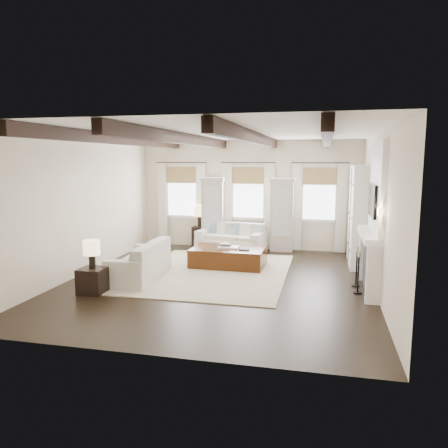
% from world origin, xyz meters
% --- Properties ---
extents(ground, '(7.50, 7.50, 0.00)m').
position_xyz_m(ground, '(0.00, 0.00, 0.00)').
color(ground, black).
rests_on(ground, ground).
extents(room_shell, '(6.54, 7.54, 3.22)m').
position_xyz_m(room_shell, '(0.75, 0.90, 1.89)').
color(room_shell, '#EEDFC5').
rests_on(room_shell, ground).
extents(area_rug, '(3.42, 4.36, 0.02)m').
position_xyz_m(area_rug, '(-0.30, 0.68, 0.01)').
color(area_rug, '#BFB095').
rests_on(area_rug, ground).
extents(sofa_back, '(2.05, 1.20, 0.82)m').
position_xyz_m(sofa_back, '(-0.38, 3.11, 0.34)').
color(sofa_back, beige).
rests_on(sofa_back, ground).
extents(sofa_left, '(0.93, 1.95, 0.82)m').
position_xyz_m(sofa_left, '(-1.72, -0.19, 0.34)').
color(sofa_left, beige).
rests_on(sofa_left, ground).
extents(ottoman, '(1.81, 1.15, 0.47)m').
position_xyz_m(ottoman, '(-0.09, 1.37, 0.24)').
color(ottoman, black).
rests_on(ottoman, ground).
extents(tray, '(0.51, 0.39, 0.04)m').
position_xyz_m(tray, '(-0.08, 1.39, 0.49)').
color(tray, white).
rests_on(tray, ottoman).
extents(book_lower, '(0.26, 0.20, 0.04)m').
position_xyz_m(book_lower, '(-0.16, 1.40, 0.53)').
color(book_lower, '#262628').
rests_on(book_lower, tray).
extents(book_upper, '(0.22, 0.17, 0.03)m').
position_xyz_m(book_upper, '(-0.20, 1.40, 0.57)').
color(book_upper, beige).
rests_on(book_upper, book_lower).
extents(book_loose, '(0.24, 0.18, 0.03)m').
position_xyz_m(book_loose, '(0.34, 1.21, 0.49)').
color(book_loose, '#262628').
rests_on(book_loose, ottoman).
extents(side_table_front, '(0.50, 0.50, 0.50)m').
position_xyz_m(side_table_front, '(-2.26, -1.37, 0.25)').
color(side_table_front, black).
rests_on(side_table_front, ground).
extents(lamp_front, '(0.33, 0.33, 0.57)m').
position_xyz_m(lamp_front, '(-2.26, -1.37, 0.89)').
color(lamp_front, black).
rests_on(lamp_front, side_table_front).
extents(side_table_back, '(0.42, 0.42, 0.63)m').
position_xyz_m(side_table_back, '(-1.45, 3.56, 0.32)').
color(side_table_back, black).
rests_on(side_table_back, ground).
extents(lamp_back, '(0.38, 0.38, 0.65)m').
position_xyz_m(lamp_back, '(-1.45, 3.56, 1.08)').
color(lamp_back, black).
rests_on(lamp_back, side_table_back).
extents(candlestick_near, '(0.17, 0.17, 0.86)m').
position_xyz_m(candlestick_near, '(2.90, -0.21, 0.36)').
color(candlestick_near, black).
rests_on(candlestick_near, ground).
extents(candlestick_far, '(0.17, 0.17, 0.86)m').
position_xyz_m(candlestick_far, '(2.90, 0.28, 0.36)').
color(candlestick_far, black).
rests_on(candlestick_far, ground).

